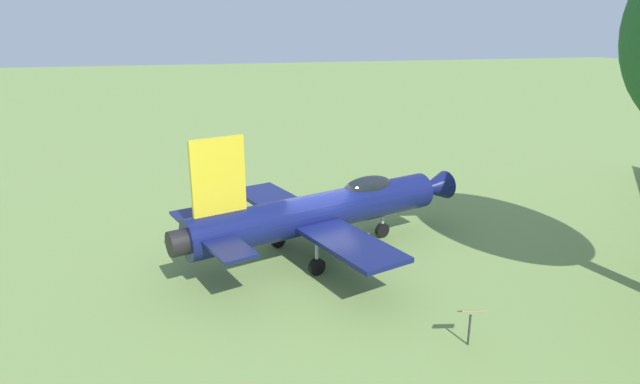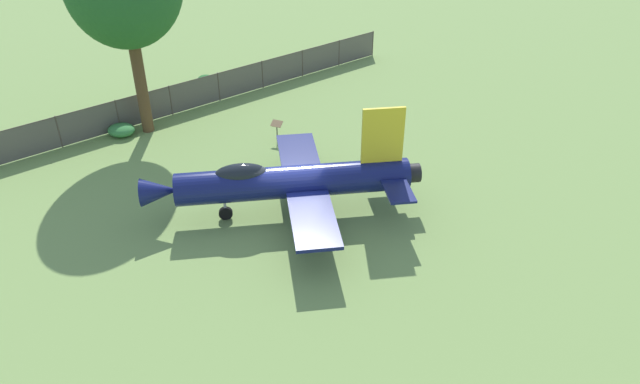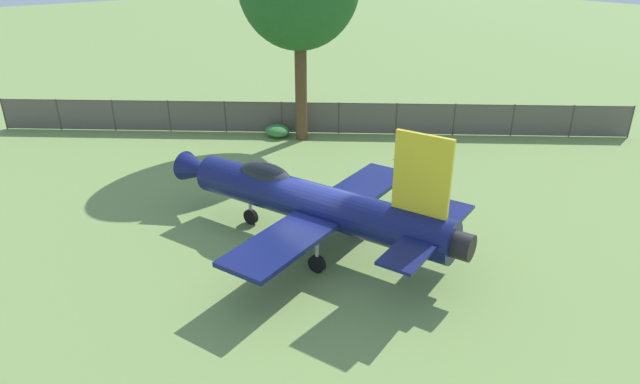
# 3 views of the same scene
# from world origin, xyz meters

# --- Properties ---
(ground_plane) EXTENTS (200.00, 200.00, 0.00)m
(ground_plane) POSITION_xyz_m (0.00, 0.00, 0.00)
(ground_plane) COLOR #75934C
(display_jet) EXTENTS (9.42, 11.68, 4.86)m
(display_jet) POSITION_xyz_m (-0.10, 0.31, 1.71)
(display_jet) COLOR #111951
(display_jet) RESTS_ON ground_plane
(perimeter_fence) EXTENTS (27.05, 23.21, 1.81)m
(perimeter_fence) POSITION_xyz_m (7.59, 10.32, 0.96)
(perimeter_fence) COLOR #4C4238
(perimeter_fence) RESTS_ON ground_plane
(shrub_near_fence) EXTENTS (1.31, 1.49, 0.65)m
(shrub_near_fence) POSITION_xyz_m (5.77, 10.98, 0.33)
(shrub_near_fence) COLOR #387F3D
(shrub_near_fence) RESTS_ON ground_plane
(shrub_by_tree) EXTENTS (1.13, 1.16, 0.76)m
(shrub_by_tree) POSITION_xyz_m (13.26, 8.77, 0.38)
(shrub_by_tree) COLOR #235B26
(shrub_by_tree) RESTS_ON ground_plane
(info_plaque) EXTENTS (0.51, 0.67, 1.14)m
(info_plaque) POSITION_xyz_m (6.67, 2.40, 0.85)
(info_plaque) COLOR #333333
(info_plaque) RESTS_ON ground_plane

